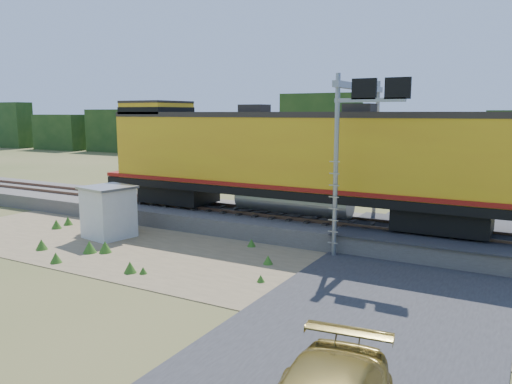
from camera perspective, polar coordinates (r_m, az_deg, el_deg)
The scene contains 10 objects.
ground at distance 19.51m, azimuth -5.20°, elevation -8.12°, with size 140.00×140.00×0.00m, color #475123.
ballast at distance 24.42m, azimuth 2.76°, elevation -3.61°, with size 70.00×5.00×0.80m, color slate.
rails at distance 24.32m, azimuth 2.77°, elevation -2.50°, with size 70.00×1.54×0.16m.
dirt_shoulder at distance 21.03m, azimuth -8.97°, elevation -6.88°, with size 26.00×8.00×0.03m, color #8C7754.
road at distance 17.43m, azimuth 15.98°, elevation -10.27°, with size 7.00×66.00×0.86m.
tree_line_north at distance 54.45m, azimuth 18.04°, elevation 5.80°, with size 130.00×3.00×6.50m.
weed_clumps at distance 21.68m, azimuth -12.76°, elevation -6.55°, with size 15.00×6.20×0.56m, color #34681D, non-canonical shape.
locomotive at distance 23.77m, azimuth 3.59°, elevation 3.93°, with size 20.99×3.20×5.42m.
shed at distance 24.02m, azimuth -16.49°, elevation -2.18°, with size 2.36×2.36×2.42m.
signal_gantry at distance 21.64m, azimuth 12.14°, elevation 8.00°, with size 2.87×6.20×7.25m.
Camera 1 is at (10.58, -15.35, 5.76)m, focal length 35.00 mm.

